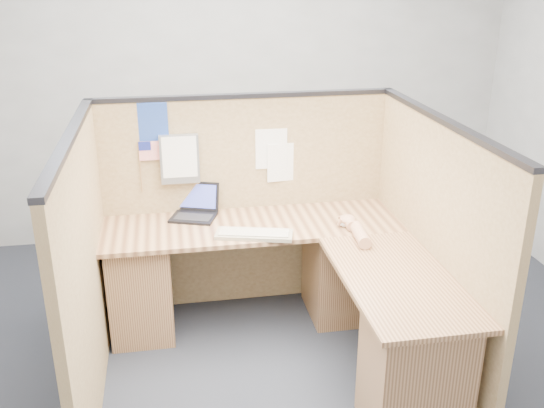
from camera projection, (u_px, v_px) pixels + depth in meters
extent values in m
plane|color=black|center=(270.00, 379.00, 3.64)|extent=(5.00, 5.00, 0.00)
plane|color=gray|center=(225.00, 81.00, 5.19)|extent=(5.00, 0.00, 5.00)
cube|color=olive|center=(246.00, 203.00, 4.28)|extent=(2.05, 0.05, 1.50)
cube|color=#232328|center=(244.00, 96.00, 4.00)|extent=(2.05, 0.06, 0.03)
cube|color=olive|center=(86.00, 274.00, 3.29)|extent=(0.05, 1.80, 1.50)
cube|color=#232328|center=(69.00, 138.00, 3.01)|extent=(0.06, 1.80, 0.03)
cube|color=olive|center=(432.00, 246.00, 3.62)|extent=(0.05, 1.80, 1.50)
cube|color=#232328|center=(445.00, 121.00, 3.34)|extent=(0.06, 1.80, 0.03)
cube|color=brown|center=(253.00, 226.00, 3.99)|extent=(1.95, 0.60, 0.03)
cube|color=brown|center=(398.00, 280.00, 3.30)|extent=(0.60, 1.15, 0.03)
cube|color=brown|center=(141.00, 284.00, 4.00)|extent=(0.40, 0.50, 0.70)
cube|color=brown|center=(338.00, 268.00, 4.22)|extent=(0.40, 0.50, 0.70)
cube|color=brown|center=(416.00, 371.00, 3.14)|extent=(0.50, 0.40, 0.70)
cube|color=black|center=(193.00, 217.00, 4.07)|extent=(0.35, 0.30, 0.02)
cube|color=black|center=(191.00, 196.00, 4.16)|extent=(0.29, 0.16, 0.19)
cube|color=navy|center=(192.00, 196.00, 4.15)|extent=(0.25, 0.13, 0.16)
cube|color=gray|center=(254.00, 235.00, 3.80)|extent=(0.51, 0.28, 0.02)
cube|color=silver|center=(254.00, 232.00, 3.79)|extent=(0.46, 0.24, 0.01)
ellipsoid|color=silver|center=(347.00, 223.00, 3.94)|extent=(0.12, 0.08, 0.05)
ellipsoid|color=tan|center=(348.00, 219.00, 3.92)|extent=(0.10, 0.12, 0.05)
cylinder|color=tan|center=(351.00, 225.00, 3.88)|extent=(0.07, 0.05, 0.07)
cylinder|color=tan|center=(360.00, 235.00, 3.73)|extent=(0.11, 0.29, 0.09)
cube|color=#203D95|center=(153.00, 122.00, 3.93)|extent=(0.19, 0.02, 0.26)
cylinder|color=olive|center=(140.00, 167.00, 4.01)|extent=(0.01, 0.01, 0.35)
cube|color=red|center=(154.00, 151.00, 3.98)|extent=(0.20, 0.00, 0.13)
cube|color=navy|center=(145.00, 146.00, 3.96)|extent=(0.08, 0.00, 0.06)
cube|color=slate|center=(180.00, 159.00, 4.02)|extent=(0.26, 0.05, 0.33)
cube|color=white|center=(180.00, 157.00, 3.99)|extent=(0.23, 0.01, 0.28)
cube|color=white|center=(271.00, 149.00, 4.13)|extent=(0.22, 0.01, 0.28)
cube|color=white|center=(282.00, 162.00, 4.18)|extent=(0.21, 0.03, 0.27)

